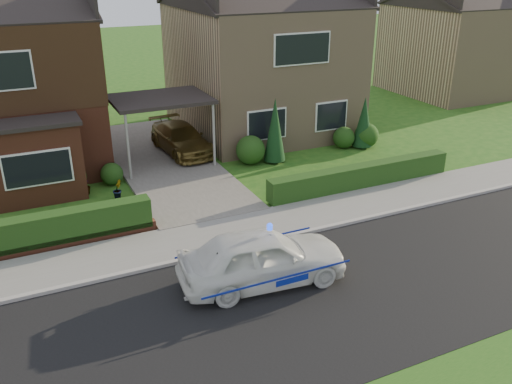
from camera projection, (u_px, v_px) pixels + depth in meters
ground at (292, 304)px, 13.29m from camera, size 120.00×120.00×0.00m
road at (292, 304)px, 13.29m from camera, size 60.00×6.00×0.02m
kerb at (242, 247)px, 15.80m from camera, size 60.00×0.16×0.12m
sidewalk at (228, 232)px, 16.67m from camera, size 60.00×2.00×0.10m
driveway at (164, 162)px, 22.40m from camera, size 3.80×12.00×0.12m
house_right at (260, 53)px, 25.71m from camera, size 7.50×8.06×7.25m
carport_link at (160, 100)px, 21.33m from camera, size 3.80×3.00×2.77m
dwarf_wall at (23, 251)px, 15.36m from camera, size 7.70×0.25×0.36m
hedge_left at (23, 254)px, 15.55m from camera, size 7.50×0.55×0.90m
hedge_right at (360, 188)px, 19.99m from camera, size 7.50×0.55×0.80m
shrub_left_mid at (67, 177)px, 19.19m from camera, size 1.32×1.32×1.32m
shrub_left_near at (112, 174)px, 20.16m from camera, size 0.84×0.84×0.84m
shrub_right_near at (251, 150)px, 22.10m from camera, size 1.20×1.20×1.20m
shrub_right_mid at (344, 138)px, 24.03m from camera, size 0.96×0.96×0.96m
shrub_right_far at (366, 135)px, 24.14m from camera, size 1.08×1.08×1.08m
conifer_a at (275, 132)px, 22.05m from camera, size 0.90×0.90×2.60m
conifer_b at (364, 124)px, 23.84m from camera, size 0.90×0.90×2.20m
neighbour_right at (454, 50)px, 33.33m from camera, size 6.50×7.00×5.20m
police_car at (262, 258)px, 13.90m from camera, size 3.99×4.49×1.64m
driveway_car at (181, 139)px, 23.13m from camera, size 2.00×4.22×1.19m
potted_plant_b at (117, 190)px, 18.98m from camera, size 0.47×0.44×0.67m
potted_plant_c at (84, 186)px, 19.26m from camera, size 0.44×0.44×0.70m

